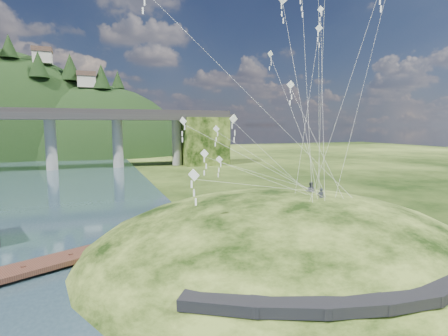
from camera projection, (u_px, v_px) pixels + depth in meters
name	position (u px, v px, depth m)	size (l,w,h in m)	color
ground	(202.00, 273.00, 25.84)	(320.00, 320.00, 0.00)	black
grass_hill	(283.00, 267.00, 30.69)	(36.00, 32.00, 13.00)	black
footpath	(384.00, 287.00, 19.17)	(22.29, 5.84, 0.83)	black
bridge	(2.00, 130.00, 80.38)	(160.00, 11.00, 15.00)	#2D2B2B
wooden_dock	(71.00, 257.00, 27.69)	(15.43, 8.87, 1.13)	#3D2118
kite_flyers	(313.00, 183.00, 31.00)	(1.68, 3.42, 1.82)	#292D36
kite_swarm	(269.00, 50.00, 29.98)	(20.72, 15.14, 19.56)	white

